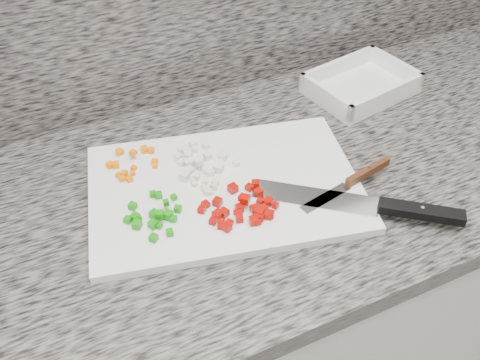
% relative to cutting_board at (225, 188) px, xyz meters
% --- Properties ---
extents(cabinet, '(3.92, 0.62, 0.86)m').
position_rel_cutting_board_xyz_m(cabinet, '(0.04, 0.01, -0.48)').
color(cabinet, silver).
rests_on(cabinet, ground).
extents(countertop, '(3.96, 0.64, 0.04)m').
position_rel_cutting_board_xyz_m(countertop, '(0.04, 0.01, -0.03)').
color(countertop, '#615D55').
rests_on(countertop, cabinet).
extents(cutting_board, '(0.53, 0.41, 0.02)m').
position_rel_cutting_board_xyz_m(cutting_board, '(0.00, 0.00, 0.00)').
color(cutting_board, white).
rests_on(cutting_board, countertop).
extents(carrot_pile, '(0.10, 0.09, 0.02)m').
position_rel_cutting_board_xyz_m(carrot_pile, '(-0.13, 0.12, 0.01)').
color(carrot_pile, orange).
rests_on(carrot_pile, cutting_board).
extents(onion_pile, '(0.12, 0.10, 0.02)m').
position_rel_cutting_board_xyz_m(onion_pile, '(-0.02, 0.07, 0.01)').
color(onion_pile, silver).
rests_on(onion_pile, cutting_board).
extents(green_pepper_pile, '(0.10, 0.11, 0.02)m').
position_rel_cutting_board_xyz_m(green_pepper_pile, '(-0.14, -0.03, 0.01)').
color(green_pepper_pile, '#16850C').
rests_on(green_pepper_pile, cutting_board).
extents(red_pepper_pile, '(0.13, 0.10, 0.02)m').
position_rel_cutting_board_xyz_m(red_pepper_pile, '(0.00, -0.07, 0.02)').
color(red_pepper_pile, '#A00802').
rests_on(red_pepper_pile, cutting_board).
extents(garlic_pile, '(0.05, 0.06, 0.01)m').
position_rel_cutting_board_xyz_m(garlic_pile, '(-0.03, 0.01, 0.01)').
color(garlic_pile, beige).
rests_on(garlic_pile, cutting_board).
extents(chef_knife, '(0.30, 0.25, 0.02)m').
position_rel_cutting_board_xyz_m(chef_knife, '(0.22, -0.17, 0.01)').
color(chef_knife, silver).
rests_on(chef_knife, cutting_board).
extents(paring_knife, '(0.20, 0.06, 0.02)m').
position_rel_cutting_board_xyz_m(paring_knife, '(0.22, -0.09, 0.01)').
color(paring_knife, silver).
rests_on(paring_knife, cutting_board).
extents(tray, '(0.25, 0.20, 0.05)m').
position_rel_cutting_board_xyz_m(tray, '(0.40, 0.17, 0.01)').
color(tray, white).
rests_on(tray, countertop).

